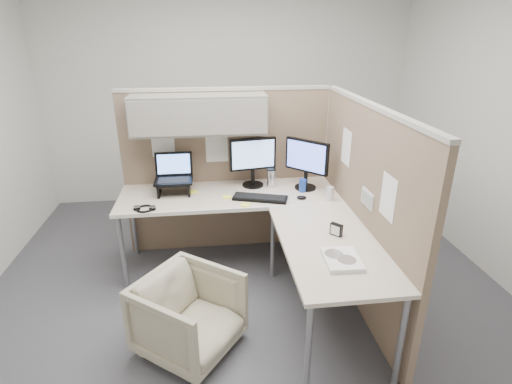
{
  "coord_description": "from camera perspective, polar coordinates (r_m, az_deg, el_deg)",
  "views": [
    {
      "loc": [
        -0.28,
        -2.83,
        2.12
      ],
      "look_at": [
        0.1,
        0.25,
        0.85
      ],
      "focal_mm": 28.0,
      "sensor_mm": 36.0,
      "label": 1
    }
  ],
  "objects": [
    {
      "name": "ground",
      "position": [
        3.55,
        -1.14,
        -14.45
      ],
      "size": [
        4.5,
        4.5,
        0.0
      ],
      "primitive_type": "plane",
      "color": "#3F3F45",
      "rests_on": "ground"
    },
    {
      "name": "desk_clock",
      "position": [
        2.96,
        11.4,
        -5.29
      ],
      "size": [
        0.09,
        0.09,
        0.09
      ],
      "rotation": [
        0.0,
        0.0,
        -0.83
      ],
      "color": "black",
      "rests_on": "desk"
    },
    {
      "name": "office_chair",
      "position": [
        2.91,
        -9.55,
        -16.51
      ],
      "size": [
        0.82,
        0.83,
        0.62
      ],
      "primitive_type": "imported",
      "rotation": [
        0.0,
        0.0,
        0.91
      ],
      "color": "#B6AD91",
      "rests_on": "ground"
    },
    {
      "name": "soda_can_silver",
      "position": [
        3.68,
        6.67,
        0.93
      ],
      "size": [
        0.07,
        0.07,
        0.12
      ],
      "primitive_type": "cylinder",
      "color": "#1E3FA5",
      "rests_on": "desk"
    },
    {
      "name": "monitor_left",
      "position": [
        3.73,
        -0.46,
        4.85
      ],
      "size": [
        0.44,
        0.2,
        0.47
      ],
      "rotation": [
        0.0,
        0.0,
        0.16
      ],
      "color": "black",
      "rests_on": "desk"
    },
    {
      "name": "sticky_note_c",
      "position": [
        3.71,
        -8.97,
        0.03
      ],
      "size": [
        0.1,
        0.1,
        0.01
      ],
      "primitive_type": "cube",
      "rotation": [
        0.0,
        0.0,
        0.43
      ],
      "color": "#FFFB43",
      "rests_on": "desk"
    },
    {
      "name": "partition_back",
      "position": [
        3.8,
        -5.86,
        6.53
      ],
      "size": [
        2.0,
        0.36,
        1.63
      ],
      "color": "#846B56",
      "rests_on": "ground"
    },
    {
      "name": "mouse",
      "position": [
        3.54,
        6.52,
        -0.78
      ],
      "size": [
        0.09,
        0.07,
        0.03
      ],
      "primitive_type": "ellipsoid",
      "rotation": [
        0.0,
        0.0,
        -0.15
      ],
      "color": "black",
      "rests_on": "desk"
    },
    {
      "name": "desk",
      "position": [
        3.31,
        0.69,
        -3.4
      ],
      "size": [
        2.0,
        1.98,
        0.73
      ],
      "color": "beige",
      "rests_on": "ground"
    },
    {
      "name": "travel_mug",
      "position": [
        3.77,
        2.18,
        2.05
      ],
      "size": [
        0.08,
        0.08,
        0.18
      ],
      "color": "silver",
      "rests_on": "desk"
    },
    {
      "name": "monitor_right",
      "position": [
        3.69,
        7.23,
        4.51
      ],
      "size": [
        0.33,
        0.34,
        0.47
      ],
      "rotation": [
        0.0,
        0.0,
        -0.8
      ],
      "color": "black",
      "rests_on": "desk"
    },
    {
      "name": "sticky_note_d",
      "position": [
        3.56,
        -4.17,
        -0.71
      ],
      "size": [
        0.08,
        0.08,
        0.01
      ],
      "primitive_type": "cube",
      "rotation": [
        0.0,
        0.0,
        0.04
      ],
      "color": "#FFFB43",
      "rests_on": "desk"
    },
    {
      "name": "partition_right",
      "position": [
        3.28,
        14.74,
        -1.95
      ],
      "size": [
        0.07,
        2.03,
        1.63
      ],
      "color": "#846B56",
      "rests_on": "ground"
    },
    {
      "name": "laptop_station",
      "position": [
        3.69,
        -11.66,
        1.87
      ],
      "size": [
        0.34,
        0.29,
        0.35
      ],
      "color": "black",
      "rests_on": "desk"
    },
    {
      "name": "keyboard",
      "position": [
        3.51,
        0.6,
        -0.87
      ],
      "size": [
        0.5,
        0.3,
        0.02
      ],
      "primitive_type": "cube",
      "rotation": [
        0.0,
        0.0,
        -0.31
      ],
      "color": "black",
      "rests_on": "desk"
    },
    {
      "name": "soda_can_green",
      "position": [
        3.54,
        10.49,
        -0.2
      ],
      "size": [
        0.07,
        0.07,
        0.12
      ],
      "primitive_type": "cylinder",
      "color": "silver",
      "rests_on": "desk"
    },
    {
      "name": "sticky_note_b",
      "position": [
        3.4,
        -1.49,
        -1.84
      ],
      "size": [
        0.1,
        0.1,
        0.01
      ],
      "primitive_type": "cube",
      "rotation": [
        0.0,
        0.0,
        -0.4
      ],
      "color": "#FFFB43",
      "rests_on": "desk"
    },
    {
      "name": "paper_stack",
      "position": [
        2.66,
        12.17,
        -9.39
      ],
      "size": [
        0.24,
        0.3,
        0.03
      ],
      "rotation": [
        0.0,
        0.0,
        -0.05
      ],
      "color": "white",
      "rests_on": "desk"
    },
    {
      "name": "headphones",
      "position": [
        3.43,
        -15.62,
        -2.28
      ],
      "size": [
        0.18,
        0.17,
        0.03
      ],
      "rotation": [
        0.0,
        0.0,
        -0.14
      ],
      "color": "black",
      "rests_on": "desk"
    }
  ]
}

